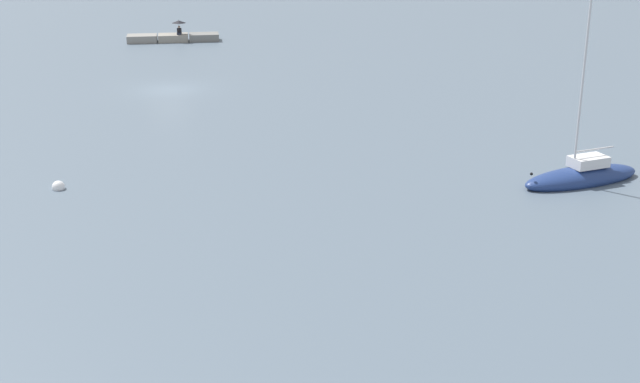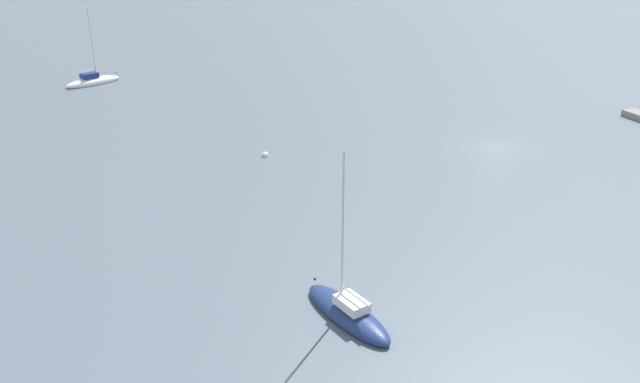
{
  "view_description": "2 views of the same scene",
  "coord_description": "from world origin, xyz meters",
  "views": [
    {
      "loc": [
        -1.74,
        60.16,
        13.79
      ],
      "look_at": [
        -6.42,
        28.09,
        2.14
      ],
      "focal_mm": 49.0,
      "sensor_mm": 36.0,
      "label": 1
    },
    {
      "loc": [
        -44.61,
        33.38,
        18.45
      ],
      "look_at": [
        -6.56,
        19.28,
        1.15
      ],
      "focal_mm": 35.24,
      "sensor_mm": 36.0,
      "label": 2
    }
  ],
  "objects": [
    {
      "name": "sailboat_navy_near",
      "position": [
        -19.92,
        22.73,
        0.32
      ],
      "size": [
        6.64,
        3.37,
        9.15
      ],
      "rotation": [
        0.0,
        0.0,
        4.97
      ],
      "color": "navy",
      "rests_on": "ground_plane"
    },
    {
      "name": "sailboat_white_far",
      "position": [
        38.12,
        33.1,
        0.35
      ],
      "size": [
        5.23,
        7.35,
        9.51
      ],
      "rotation": [
        0.0,
        0.0,
        3.63
      ],
      "color": "silver",
      "rests_on": "ground_plane"
    },
    {
      "name": "mooring_buoy_near",
      "position": [
        4.87,
        20.09,
        0.11
      ],
      "size": [
        0.61,
        0.61,
        0.61
      ],
      "color": "white",
      "rests_on": "ground_plane"
    },
    {
      "name": "ground_plane",
      "position": [
        0.0,
        0.0,
        0.0
      ],
      "size": [
        500.0,
        500.0,
        0.0
      ],
      "primitive_type": "plane",
      "color": "slate"
    }
  ]
}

